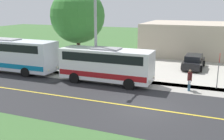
% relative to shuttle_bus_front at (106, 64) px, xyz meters
% --- Properties ---
extents(ground_plane, '(120.00, 120.00, 0.00)m').
position_rel_shuttle_bus_front_xyz_m(ground_plane, '(4.50, 4.69, -1.64)').
color(ground_plane, '#3D6633').
extents(road_surface, '(8.00, 100.00, 0.01)m').
position_rel_shuttle_bus_front_xyz_m(road_surface, '(4.50, 4.69, -1.64)').
color(road_surface, '#28282B').
rests_on(road_surface, ground).
extents(sidewalk, '(2.40, 100.00, 0.01)m').
position_rel_shuttle_bus_front_xyz_m(sidewalk, '(-0.70, 4.69, -1.64)').
color(sidewalk, '#9E9991').
rests_on(sidewalk, ground).
extents(parking_lot_surface, '(14.00, 36.00, 0.01)m').
position_rel_shuttle_bus_front_xyz_m(parking_lot_surface, '(-7.90, 7.69, -1.64)').
color(parking_lot_surface, '#B2ADA3').
rests_on(parking_lot_surface, ground).
extents(road_centre_line, '(0.16, 100.00, 0.00)m').
position_rel_shuttle_bus_front_xyz_m(road_centre_line, '(4.50, 4.69, -1.64)').
color(road_centre_line, gold).
rests_on(road_centre_line, ground).
extents(shuttle_bus_front, '(2.64, 7.97, 2.99)m').
position_rel_shuttle_bus_front_xyz_m(shuttle_bus_front, '(0.00, 0.00, 0.00)').
color(shuttle_bus_front, white).
rests_on(shuttle_bus_front, ground).
extents(transit_bus_rear, '(2.74, 11.23, 3.27)m').
position_rel_shuttle_bus_front_xyz_m(transit_bus_rear, '(-0.05, -11.00, 0.15)').
color(transit_bus_rear, silver).
rests_on(transit_bus_rear, ground).
extents(pedestrian_with_bags, '(0.72, 0.34, 1.67)m').
position_rel_shuttle_bus_front_xyz_m(pedestrian_with_bags, '(-0.31, 6.83, -0.75)').
color(pedestrian_with_bags, '#335972').
rests_on(pedestrian_with_bags, ground).
extents(stop_sign, '(0.76, 0.07, 2.88)m').
position_rel_shuttle_bus_front_xyz_m(stop_sign, '(-1.60, 8.83, 0.32)').
color(stop_sign, slate).
rests_on(stop_sign, ground).
extents(street_light_pole, '(1.97, 0.24, 8.19)m').
position_rel_shuttle_bus_front_xyz_m(street_light_pole, '(-0.38, -1.18, 2.86)').
color(street_light_pole, '#9E9EA3').
rests_on(street_light_pole, ground).
extents(parked_car_near, '(4.47, 2.16, 1.45)m').
position_rel_shuttle_bus_front_xyz_m(parked_car_near, '(-8.17, 6.41, -0.96)').
color(parked_car_near, black).
rests_on(parked_car_near, ground).
extents(tree_curbside, '(5.28, 5.28, 8.07)m').
position_rel_shuttle_bus_front_xyz_m(tree_curbside, '(-2.90, -4.21, 3.78)').
color(tree_curbside, brown).
rests_on(tree_curbside, ground).
extents(commercial_building, '(10.00, 16.63, 4.17)m').
position_rel_shuttle_bus_front_xyz_m(commercial_building, '(-16.90, 7.53, 0.44)').
color(commercial_building, '#B7A893').
rests_on(commercial_building, ground).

